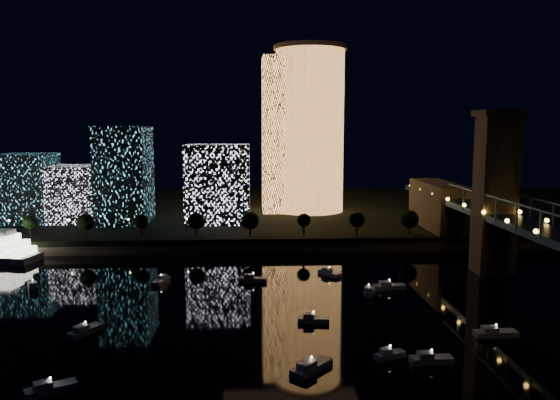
{
  "coord_description": "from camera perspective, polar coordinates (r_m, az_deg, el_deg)",
  "views": [
    {
      "loc": [
        -9.29,
        -111.64,
        44.86
      ],
      "look_at": [
        -0.64,
        55.0,
        22.53
      ],
      "focal_mm": 35.0,
      "sensor_mm": 36.0,
      "label": 1
    }
  ],
  "objects": [
    {
      "name": "far_bank",
      "position": [
        275.08,
        -1.0,
        -1.24
      ],
      "size": [
        420.0,
        160.0,
        5.0
      ],
      "primitive_type": "cube",
      "color": "black",
      "rests_on": "ground"
    },
    {
      "name": "esplanade_trees",
      "position": [
        203.21,
        -7.46,
        -2.19
      ],
      "size": [
        166.46,
        6.8,
        8.9
      ],
      "color": "black",
      "rests_on": "far_bank"
    },
    {
      "name": "tower_cylindrical",
      "position": [
        259.82,
        3.12,
        7.37
      ],
      "size": [
        34.0,
        34.0,
        77.29
      ],
      "color": "#FFA151",
      "rests_on": "far_bank"
    },
    {
      "name": "seawall",
      "position": [
        198.65,
        -0.22,
        -4.99
      ],
      "size": [
        420.0,
        6.0,
        3.0
      ],
      "primitive_type": "cube",
      "color": "#6B5E4C",
      "rests_on": "ground"
    },
    {
      "name": "motorboats",
      "position": [
        132.63,
        0.05,
        -11.77
      ],
      "size": [
        121.13,
        78.38,
        2.78
      ],
      "color": "silver",
      "rests_on": "ground"
    },
    {
      "name": "ground",
      "position": [
        120.67,
        1.71,
        -14.21
      ],
      "size": [
        520.0,
        520.0,
        0.0
      ],
      "primitive_type": "plane",
      "color": "black",
      "rests_on": "ground"
    },
    {
      "name": "street_lamps",
      "position": [
        210.2,
        -9.69,
        -2.31
      ],
      "size": [
        132.7,
        0.7,
        5.65
      ],
      "color": "black",
      "rests_on": "far_bank"
    },
    {
      "name": "tower_rectangular",
      "position": [
        260.06,
        0.64,
        6.77
      ],
      "size": [
        22.63,
        22.63,
        72.0
      ],
      "primitive_type": "cube",
      "color": "#FFA151",
      "rests_on": "far_bank"
    },
    {
      "name": "midrise_blocks",
      "position": [
        239.93,
        -16.11,
        1.7
      ],
      "size": [
        104.28,
        28.17,
        40.26
      ],
      "color": "silver",
      "rests_on": "far_bank"
    }
  ]
}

